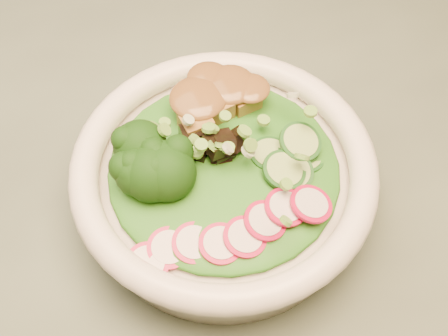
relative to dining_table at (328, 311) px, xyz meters
name	(u,v)px	position (x,y,z in m)	size (l,w,h in m)	color
dining_table	(328,311)	(0.00, 0.00, 0.00)	(1.20, 0.80, 0.75)	black
salad_bowl	(224,181)	(-0.08, 0.08, 0.15)	(0.24, 0.24, 0.06)	white
lettuce_bed	(224,167)	(-0.08, 0.08, 0.17)	(0.18, 0.18, 0.02)	#1F6515
broccoli_florets	(151,171)	(-0.13, 0.09, 0.18)	(0.07, 0.06, 0.04)	black
radish_slices	(242,232)	(-0.08, 0.02, 0.17)	(0.10, 0.04, 0.02)	#AD0D39
cucumber_slices	(298,150)	(-0.02, 0.07, 0.18)	(0.06, 0.06, 0.03)	#92B765
mushroom_heap	(221,147)	(-0.08, 0.09, 0.18)	(0.06, 0.06, 0.04)	black
tofu_cubes	(213,104)	(-0.07, 0.14, 0.18)	(0.08, 0.05, 0.03)	olive
peanut_sauce	(213,94)	(-0.07, 0.14, 0.19)	(0.06, 0.05, 0.01)	brown
scallion_garnish	(224,152)	(-0.08, 0.08, 0.19)	(0.17, 0.17, 0.02)	#67A239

